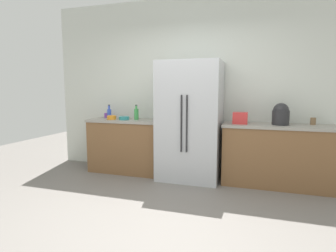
{
  "coord_description": "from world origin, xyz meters",
  "views": [
    {
      "loc": [
        1.03,
        -2.67,
        1.4
      ],
      "look_at": [
        0.01,
        0.48,
        0.97
      ],
      "focal_mm": 29.78,
      "sensor_mm": 36.0,
      "label": 1
    }
  ],
  "objects_px": {
    "rice_cooker": "(281,114)",
    "bottle_a": "(109,113)",
    "toaster": "(240,118)",
    "bowl_b": "(124,118)",
    "bottle_b": "(136,114)",
    "cup_b": "(313,121)",
    "cup_a": "(107,115)",
    "refrigerator": "(190,121)",
    "bowl_a": "(112,117)"
  },
  "relations": [
    {
      "from": "bottle_b",
      "to": "cup_a",
      "type": "distance_m",
      "value": 0.68
    },
    {
      "from": "rice_cooker",
      "to": "bottle_a",
      "type": "relative_size",
      "value": 1.3
    },
    {
      "from": "rice_cooker",
      "to": "bottle_a",
      "type": "distance_m",
      "value": 2.8
    },
    {
      "from": "bottle_a",
      "to": "cup_b",
      "type": "height_order",
      "value": "bottle_a"
    },
    {
      "from": "rice_cooker",
      "to": "bowl_b",
      "type": "height_order",
      "value": "rice_cooker"
    },
    {
      "from": "refrigerator",
      "to": "bottle_a",
      "type": "distance_m",
      "value": 1.49
    },
    {
      "from": "cup_b",
      "to": "bottle_a",
      "type": "bearing_deg",
      "value": -178.33
    },
    {
      "from": "rice_cooker",
      "to": "bowl_b",
      "type": "xyz_separation_m",
      "value": [
        -2.44,
        -0.06,
        -0.12
      ]
    },
    {
      "from": "bottle_a",
      "to": "bowl_a",
      "type": "distance_m",
      "value": 0.22
    },
    {
      "from": "rice_cooker",
      "to": "cup_a",
      "type": "relative_size",
      "value": 3.52
    },
    {
      "from": "bottle_a",
      "to": "bowl_b",
      "type": "distance_m",
      "value": 0.39
    },
    {
      "from": "rice_cooker",
      "to": "bowl_b",
      "type": "distance_m",
      "value": 2.45
    },
    {
      "from": "bottle_b",
      "to": "cup_b",
      "type": "distance_m",
      "value": 2.7
    },
    {
      "from": "refrigerator",
      "to": "bottle_b",
      "type": "bearing_deg",
      "value": 176.42
    },
    {
      "from": "cup_b",
      "to": "bowl_a",
      "type": "distance_m",
      "value": 3.12
    },
    {
      "from": "refrigerator",
      "to": "cup_b",
      "type": "bearing_deg",
      "value": 7.12
    },
    {
      "from": "toaster",
      "to": "cup_b",
      "type": "relative_size",
      "value": 2.07
    },
    {
      "from": "refrigerator",
      "to": "bottle_a",
      "type": "relative_size",
      "value": 7.59
    },
    {
      "from": "rice_cooker",
      "to": "bottle_a",
      "type": "xyz_separation_m",
      "value": [
        -2.8,
        0.07,
        -0.06
      ]
    },
    {
      "from": "rice_cooker",
      "to": "bottle_a",
      "type": "height_order",
      "value": "rice_cooker"
    },
    {
      "from": "refrigerator",
      "to": "toaster",
      "type": "distance_m",
      "value": 0.76
    },
    {
      "from": "bottle_b",
      "to": "cup_a",
      "type": "xyz_separation_m",
      "value": [
        -0.66,
        0.17,
        -0.06
      ]
    },
    {
      "from": "refrigerator",
      "to": "cup_b",
      "type": "distance_m",
      "value": 1.78
    },
    {
      "from": "refrigerator",
      "to": "toaster",
      "type": "bearing_deg",
      "value": 0.18
    },
    {
      "from": "toaster",
      "to": "cup_a",
      "type": "height_order",
      "value": "toaster"
    },
    {
      "from": "rice_cooker",
      "to": "refrigerator",
      "type": "bearing_deg",
      "value": -177.59
    },
    {
      "from": "toaster",
      "to": "bowl_b",
      "type": "distance_m",
      "value": 1.89
    },
    {
      "from": "bowl_a",
      "to": "cup_b",
      "type": "bearing_deg",
      "value": 4.76
    },
    {
      "from": "cup_a",
      "to": "bowl_b",
      "type": "distance_m",
      "value": 0.52
    },
    {
      "from": "toaster",
      "to": "bowl_b",
      "type": "height_order",
      "value": "toaster"
    },
    {
      "from": "cup_b",
      "to": "rice_cooker",
      "type": "bearing_deg",
      "value": -159.81
    },
    {
      "from": "bottle_b",
      "to": "cup_b",
      "type": "relative_size",
      "value": 2.49
    },
    {
      "from": "cup_a",
      "to": "bottle_b",
      "type": "bearing_deg",
      "value": -14.26
    },
    {
      "from": "toaster",
      "to": "bottle_b",
      "type": "distance_m",
      "value": 1.69
    },
    {
      "from": "bottle_a",
      "to": "bottle_b",
      "type": "distance_m",
      "value": 0.56
    },
    {
      "from": "refrigerator",
      "to": "bottle_a",
      "type": "height_order",
      "value": "refrigerator"
    },
    {
      "from": "refrigerator",
      "to": "bowl_b",
      "type": "xyz_separation_m",
      "value": [
        -1.13,
        -0.01,
        0.01
      ]
    },
    {
      "from": "toaster",
      "to": "cup_a",
      "type": "distance_m",
      "value": 2.36
    },
    {
      "from": "bottle_a",
      "to": "bottle_b",
      "type": "height_order",
      "value": "bottle_b"
    },
    {
      "from": "toaster",
      "to": "bowl_a",
      "type": "bearing_deg",
      "value": -178.88
    },
    {
      "from": "toaster",
      "to": "bottle_b",
      "type": "xyz_separation_m",
      "value": [
        -1.69,
        0.06,
        0.02
      ]
    },
    {
      "from": "toaster",
      "to": "cup_b",
      "type": "xyz_separation_m",
      "value": [
        1.01,
        0.22,
        -0.04
      ]
    },
    {
      "from": "bowl_b",
      "to": "bottle_b",
      "type": "bearing_deg",
      "value": 18.88
    },
    {
      "from": "bottle_a",
      "to": "cup_b",
      "type": "xyz_separation_m",
      "value": [
        3.25,
        0.1,
        -0.04
      ]
    },
    {
      "from": "bottle_b",
      "to": "cup_a",
      "type": "bearing_deg",
      "value": 165.74
    },
    {
      "from": "bottle_a",
      "to": "bowl_a",
      "type": "relative_size",
      "value": 1.56
    },
    {
      "from": "bottle_a",
      "to": "bottle_b",
      "type": "xyz_separation_m",
      "value": [
        0.55,
        -0.07,
        0.01
      ]
    },
    {
      "from": "refrigerator",
      "to": "bowl_b",
      "type": "relative_size",
      "value": 10.49
    },
    {
      "from": "toaster",
      "to": "bottle_b",
      "type": "bearing_deg",
      "value": 178.1
    },
    {
      "from": "cup_b",
      "to": "bowl_a",
      "type": "bearing_deg",
      "value": -175.24
    }
  ]
}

